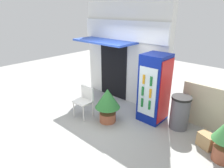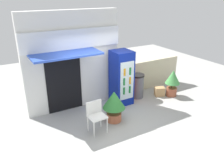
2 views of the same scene
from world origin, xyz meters
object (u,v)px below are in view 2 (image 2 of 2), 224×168
at_px(potted_plant_near_shop, 114,103).
at_px(trash_bin, 137,86).
at_px(potted_plant_curbside, 173,81).
at_px(cardboard_box, 160,91).
at_px(drink_cooler, 122,78).
at_px(plastic_chair, 96,114).

bearing_deg(potted_plant_near_shop, trash_bin, 33.08).
bearing_deg(trash_bin, potted_plant_curbside, -24.82).
bearing_deg(potted_plant_near_shop, cardboard_box, 16.36).
distance_m(drink_cooler, plastic_chair, 1.97).
distance_m(plastic_chair, potted_plant_near_shop, 0.73).
bearing_deg(drink_cooler, cardboard_box, -8.65).
height_order(potted_plant_near_shop, trash_bin, potted_plant_near_shop).
distance_m(plastic_chair, potted_plant_curbside, 3.56).
bearing_deg(potted_plant_near_shop, plastic_chair, -163.36).
distance_m(drink_cooler, potted_plant_curbside, 2.02).
height_order(trash_bin, cardboard_box, trash_bin).
relative_size(potted_plant_near_shop, potted_plant_curbside, 0.97).
xyz_separation_m(plastic_chair, trash_bin, (2.29, 1.24, -0.09)).
bearing_deg(cardboard_box, potted_plant_curbside, -30.27).
xyz_separation_m(drink_cooler, potted_plant_near_shop, (-0.85, -0.94, -0.33)).
relative_size(drink_cooler, plastic_chair, 2.11).
height_order(drink_cooler, plastic_chair, drink_cooler).
distance_m(potted_plant_curbside, cardboard_box, 0.63).
bearing_deg(cardboard_box, trash_bin, 157.95).
xyz_separation_m(plastic_chair, potted_plant_curbside, (3.49, 0.69, 0.07)).
xyz_separation_m(potted_plant_curbside, trash_bin, (-1.20, 0.55, -0.16)).
height_order(plastic_chair, cardboard_box, plastic_chair).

